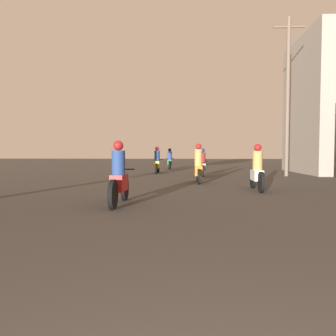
{
  "coord_description": "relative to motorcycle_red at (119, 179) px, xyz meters",
  "views": [
    {
      "loc": [
        -0.24,
        -0.52,
        1.29
      ],
      "look_at": [
        -1.32,
        17.45,
        0.39
      ],
      "focal_mm": 35.0,
      "sensor_mm": 36.0,
      "label": 1
    }
  ],
  "objects": [
    {
      "name": "motorcycle_orange",
      "position": [
        2.11,
        5.78,
        0.01
      ],
      "size": [
        0.6,
        1.91,
        1.63
      ],
      "rotation": [
        0.0,
        0.0,
        -0.17
      ],
      "color": "black",
      "rests_on": "ground_plane"
    },
    {
      "name": "motorcycle_red",
      "position": [
        0.0,
        0.0,
        0.0
      ],
      "size": [
        0.6,
        2.05,
        1.56
      ],
      "rotation": [
        0.0,
        0.0,
        0.01
      ],
      "color": "black",
      "rests_on": "ground_plane"
    },
    {
      "name": "motorcycle_yellow",
      "position": [
        -0.16,
        11.67,
        0.01
      ],
      "size": [
        0.6,
        2.05,
        1.6
      ],
      "rotation": [
        0.0,
        0.0,
        -0.07
      ],
      "color": "black",
      "rests_on": "ground_plane"
    },
    {
      "name": "motorcycle_green",
      "position": [
        0.33,
        16.49,
        -0.0
      ],
      "size": [
        0.6,
        1.92,
        1.55
      ],
      "rotation": [
        0.0,
        0.0,
        -0.01
      ],
      "color": "black",
      "rests_on": "ground_plane"
    },
    {
      "name": "motorcycle_silver",
      "position": [
        2.44,
        9.46,
        -0.03
      ],
      "size": [
        0.6,
        1.97,
        1.48
      ],
      "rotation": [
        0.0,
        0.0,
        -0.09
      ],
      "color": "black",
      "rests_on": "ground_plane"
    },
    {
      "name": "motorcycle_white",
      "position": [
        3.97,
        3.19,
        -0.01
      ],
      "size": [
        0.6,
        1.98,
        1.55
      ],
      "rotation": [
        0.0,
        0.0,
        -0.03
      ],
      "color": "black",
      "rests_on": "ground_plane"
    },
    {
      "name": "utility_pole_far",
      "position": [
        6.88,
        9.78,
        3.67
      ],
      "size": [
        1.6,
        0.2,
        8.25
      ],
      "color": "#6B5B4C",
      "rests_on": "ground_plane"
    }
  ]
}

